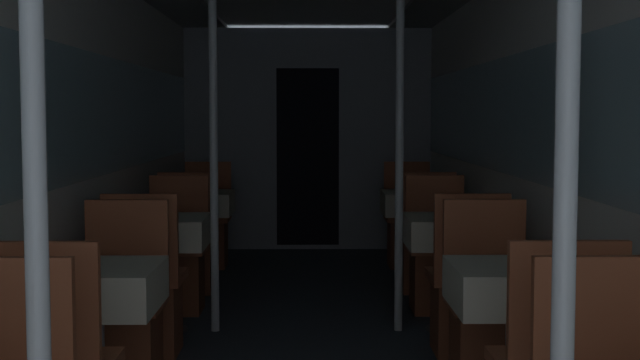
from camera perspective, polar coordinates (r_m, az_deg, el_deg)
The scene contains 23 objects.
wall_left at distance 5.05m, azimuth -15.69°, elevation 1.59°, with size 0.05×10.40×2.27m.
wall_right at distance 5.04m, azimuth 13.94°, elevation 1.62°, with size 0.05×10.40×2.27m.
bulkhead_far at distance 9.18m, azimuth -0.79°, elevation 2.59°, with size 2.53×0.09×2.27m.
support_pole_left_0 at distance 2.08m, azimuth -17.70°, elevation -3.06°, with size 0.05×0.05×2.27m.
dining_table_left_1 at distance 4.01m, azimuth -14.38°, elevation -7.13°, with size 0.57×0.57×0.74m.
chair_left_far_1 at distance 4.63m, azimuth -12.58°, elevation -9.54°, with size 0.42×0.42×0.95m.
dining_table_left_2 at distance 5.79m, azimuth -10.06°, elevation -3.58°, with size 0.57×0.57×0.74m.
chair_left_near_2 at distance 5.28m, azimuth -11.05°, elevation -7.81°, with size 0.42×0.42×0.95m.
chair_left_far_2 at distance 6.40m, azimuth -9.17°, elevation -5.66°, with size 0.42×0.42×0.95m.
support_pole_left_2 at distance 5.69m, azimuth -6.81°, elevation 1.61°, with size 0.05×0.05×2.27m.
dining_table_left_3 at distance 7.60m, azimuth -7.80°, elevation -1.71°, with size 0.57×0.57×0.74m.
chair_left_near_3 at distance 7.06m, azimuth -8.36°, elevation -4.72°, with size 0.42×0.42×0.95m.
chair_left_far_3 at distance 8.21m, azimuth -7.27°, elevation -3.47°, with size 0.42×0.42×0.95m.
support_pole_right_0 at distance 2.07m, azimuth 15.40°, elevation -3.05°, with size 0.05×0.05×2.27m.
dining_table_right_1 at distance 4.00m, azimuth 12.53°, elevation -7.12°, with size 0.57×0.57×0.74m.
chair_right_far_1 at distance 4.62m, azimuth 10.80°, elevation -9.54°, with size 0.42×0.42×0.95m.
dining_table_right_2 at distance 5.78m, azimuth 8.36°, elevation -3.57°, with size 0.57×0.57×0.74m.
chair_right_near_2 at distance 5.27m, azimuth 9.32°, elevation -7.81°, with size 0.42×0.42×0.95m.
chair_right_far_2 at distance 6.40m, azimuth 7.51°, elevation -5.65°, with size 0.42×0.42×0.95m.
support_pole_right_2 at distance 5.69m, azimuth 5.10°, elevation 1.62°, with size 0.05×0.05×2.27m.
dining_table_right_3 at distance 7.59m, azimuth 6.18°, elevation -1.70°, with size 0.57×0.57×0.74m.
chair_right_near_3 at distance 7.06m, azimuth 6.73°, elevation -4.71°, with size 0.42×0.42×0.95m.
chair_right_far_3 at distance 8.20m, azimuth 5.68°, elevation -3.46°, with size 0.42×0.42×0.95m.
Camera 1 is at (0.02, -1.07, 1.39)m, focal length 50.00 mm.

